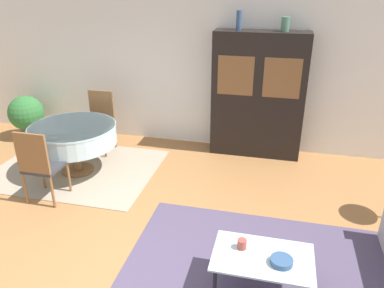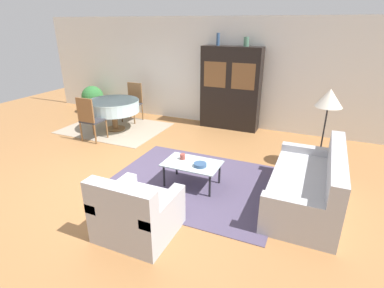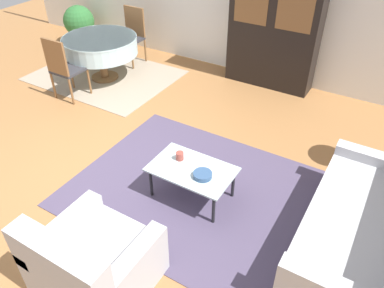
{
  "view_description": "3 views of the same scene",
  "coord_description": "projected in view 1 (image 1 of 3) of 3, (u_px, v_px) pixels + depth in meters",
  "views": [
    {
      "loc": [
        1.15,
        -2.56,
        2.77
      ],
      "look_at": [
        0.2,
        1.4,
        0.95
      ],
      "focal_mm": 35.0,
      "sensor_mm": 36.0,
      "label": 1
    },
    {
      "loc": [
        2.93,
        -3.81,
        2.56
      ],
      "look_at": [
        1.15,
        0.24,
        0.75
      ],
      "focal_mm": 28.0,
      "sensor_mm": 36.0,
      "label": 2
    },
    {
      "loc": [
        2.78,
        -2.46,
        3.07
      ],
      "look_at": [
        1.15,
        0.24,
        0.75
      ],
      "focal_mm": 35.0,
      "sensor_mm": 36.0,
      "label": 3
    }
  ],
  "objects": [
    {
      "name": "wall_back",
      "position": [
        211.0,
        69.0,
        6.32
      ],
      "size": [
        10.0,
        0.06,
        2.7
      ],
      "color": "white",
      "rests_on": "ground_plane"
    },
    {
      "name": "area_rug",
      "position": [
        261.0,
        283.0,
        3.7
      ],
      "size": [
        2.84,
        2.28,
        0.01
      ],
      "color": "#4C425B",
      "rests_on": "ground_plane"
    },
    {
      "name": "vase_short",
      "position": [
        285.0,
        24.0,
        5.53
      ],
      "size": [
        0.12,
        0.12,
        0.21
      ],
      "color": "#4C7A60",
      "rests_on": "display_cabinet"
    },
    {
      "name": "dining_chair_far",
      "position": [
        100.0,
        118.0,
        6.37
      ],
      "size": [
        0.44,
        0.44,
        1.02
      ],
      "rotation": [
        0.0,
        0.0,
        3.14
      ],
      "color": "brown",
      "rests_on": "dining_rug"
    },
    {
      "name": "potted_plant",
      "position": [
        26.0,
        114.0,
        6.91
      ],
      "size": [
        0.64,
        0.64,
        0.8
      ],
      "color": "#4C4C51",
      "rests_on": "ground_plane"
    },
    {
      "name": "dining_table",
      "position": [
        73.0,
        135.0,
        5.59
      ],
      "size": [
        1.28,
        1.28,
        0.75
      ],
      "color": "brown",
      "rests_on": "dining_rug"
    },
    {
      "name": "ground_plane",
      "position": [
        139.0,
        288.0,
        3.65
      ],
      "size": [
        14.0,
        14.0,
        0.0
      ],
      "primitive_type": "plane",
      "color": "#9E6B3D"
    },
    {
      "name": "vase_tall",
      "position": [
        239.0,
        20.0,
        5.66
      ],
      "size": [
        0.08,
        0.08,
        0.29
      ],
      "color": "#33517A",
      "rests_on": "display_cabinet"
    },
    {
      "name": "bowl",
      "position": [
        282.0,
        261.0,
        3.35
      ],
      "size": [
        0.2,
        0.2,
        0.05
      ],
      "color": "#33517A",
      "rests_on": "coffee_table"
    },
    {
      "name": "display_cabinet",
      "position": [
        258.0,
        96.0,
        6.06
      ],
      "size": [
        1.47,
        0.41,
        2.03
      ],
      "color": "black",
      "rests_on": "ground_plane"
    },
    {
      "name": "dining_chair_near",
      "position": [
        39.0,
        163.0,
        4.83
      ],
      "size": [
        0.44,
        0.44,
        1.02
      ],
      "color": "brown",
      "rests_on": "dining_rug"
    },
    {
      "name": "dining_rug",
      "position": [
        77.0,
        168.0,
        5.91
      ],
      "size": [
        2.48,
        1.88,
        0.01
      ],
      "color": "gray",
      "rests_on": "ground_plane"
    },
    {
      "name": "cup",
      "position": [
        242.0,
        244.0,
        3.54
      ],
      "size": [
        0.09,
        0.09,
        0.1
      ],
      "color": "#9E4238",
      "rests_on": "coffee_table"
    },
    {
      "name": "coffee_table",
      "position": [
        263.0,
        260.0,
        3.47
      ],
      "size": [
        0.93,
        0.59,
        0.4
      ],
      "color": "black",
      "rests_on": "area_rug"
    }
  ]
}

